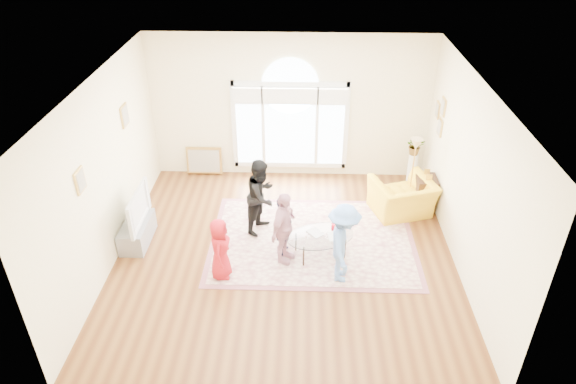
{
  "coord_description": "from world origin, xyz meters",
  "views": [
    {
      "loc": [
        0.29,
        -7.32,
        5.78
      ],
      "look_at": [
        0.04,
        0.3,
        1.13
      ],
      "focal_mm": 32.0,
      "sensor_mm": 36.0,
      "label": 1
    }
  ],
  "objects_px": {
    "area_rug": "(313,240)",
    "television": "(133,208)",
    "tv_console": "(137,232)",
    "coffee_table": "(321,237)",
    "armchair": "(402,197)"
  },
  "relations": [
    {
      "from": "tv_console",
      "to": "television",
      "type": "height_order",
      "value": "television"
    },
    {
      "from": "area_rug",
      "to": "armchair",
      "type": "xyz_separation_m",
      "value": [
        1.78,
        0.99,
        0.36
      ]
    },
    {
      "from": "armchair",
      "to": "tv_console",
      "type": "bearing_deg",
      "value": -5.52
    },
    {
      "from": "tv_console",
      "to": "television",
      "type": "relative_size",
      "value": 0.88
    },
    {
      "from": "area_rug",
      "to": "television",
      "type": "xyz_separation_m",
      "value": [
        -3.24,
        -0.13,
        0.74
      ]
    },
    {
      "from": "coffee_table",
      "to": "armchair",
      "type": "xyz_separation_m",
      "value": [
        1.66,
        1.41,
        -0.03
      ]
    },
    {
      "from": "coffee_table",
      "to": "television",
      "type": "bearing_deg",
      "value": 156.39
    },
    {
      "from": "area_rug",
      "to": "armchair",
      "type": "bearing_deg",
      "value": 29.08
    },
    {
      "from": "area_rug",
      "to": "coffee_table",
      "type": "height_order",
      "value": "coffee_table"
    },
    {
      "from": "area_rug",
      "to": "armchair",
      "type": "distance_m",
      "value": 2.07
    },
    {
      "from": "television",
      "to": "armchair",
      "type": "distance_m",
      "value": 5.16
    },
    {
      "from": "area_rug",
      "to": "television",
      "type": "height_order",
      "value": "television"
    },
    {
      "from": "tv_console",
      "to": "area_rug",
      "type": "bearing_deg",
      "value": 2.23
    },
    {
      "from": "television",
      "to": "coffee_table",
      "type": "distance_m",
      "value": 3.4
    },
    {
      "from": "tv_console",
      "to": "coffee_table",
      "type": "bearing_deg",
      "value": -4.96
    }
  ]
}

